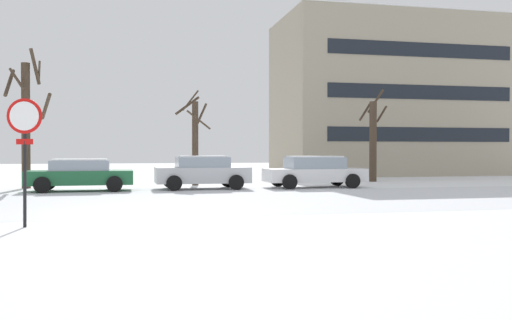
{
  "coord_description": "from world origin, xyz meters",
  "views": [
    {
      "loc": [
        -0.31,
        -14.74,
        1.64
      ],
      "look_at": [
        4.24,
        5.47,
        1.3
      ],
      "focal_mm": 39.3,
      "sensor_mm": 36.0,
      "label": 1
    }
  ],
  "objects_px": {
    "parked_car_silver": "(202,172)",
    "parked_car_white": "(314,171)",
    "parked_car_green": "(80,174)",
    "stop_sign": "(25,137)"
  },
  "relations": [
    {
      "from": "parked_car_green",
      "to": "parked_car_white",
      "type": "relative_size",
      "value": 0.94
    },
    {
      "from": "parked_car_green",
      "to": "parked_car_white",
      "type": "distance_m",
      "value": 10.04
    },
    {
      "from": "stop_sign",
      "to": "parked_car_white",
      "type": "bearing_deg",
      "value": 47.04
    },
    {
      "from": "stop_sign",
      "to": "parked_car_green",
      "type": "distance_m",
      "value": 11.12
    },
    {
      "from": "parked_car_silver",
      "to": "parked_car_white",
      "type": "distance_m",
      "value": 5.02
    },
    {
      "from": "parked_car_silver",
      "to": "parked_car_white",
      "type": "bearing_deg",
      "value": -1.92
    },
    {
      "from": "parked_car_silver",
      "to": "parked_car_green",
      "type": "bearing_deg",
      "value": -178.41
    },
    {
      "from": "stop_sign",
      "to": "parked_car_silver",
      "type": "xyz_separation_m",
      "value": [
        5.24,
        11.19,
        -1.21
      ]
    },
    {
      "from": "parked_car_silver",
      "to": "parked_car_white",
      "type": "height_order",
      "value": "parked_car_silver"
    },
    {
      "from": "parked_car_green",
      "to": "parked_car_silver",
      "type": "relative_size",
      "value": 1.05
    }
  ]
}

